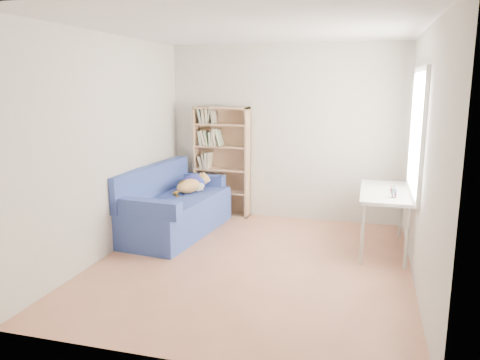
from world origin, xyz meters
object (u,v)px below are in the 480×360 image
object	(u,v)px
sofa	(174,208)
pen_cup	(393,193)
bookshelf	(222,166)
desk	(385,196)

from	to	relation	value
sofa	pen_cup	xyz separation A→B (m)	(2.85, -0.28, 0.46)
bookshelf	desk	xyz separation A→B (m)	(2.38, -0.95, -0.10)
sofa	desk	bearing A→B (deg)	6.51
sofa	pen_cup	size ratio (longest dim) A/B	12.67
desk	bookshelf	bearing A→B (deg)	158.28
pen_cup	bookshelf	bearing A→B (deg)	152.61
desk	pen_cup	size ratio (longest dim) A/B	8.19
desk	pen_cup	world-z (taller)	pen_cup
sofa	bookshelf	bearing A→B (deg)	74.34
sofa	bookshelf	xyz separation A→B (m)	(0.39, 0.99, 0.43)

